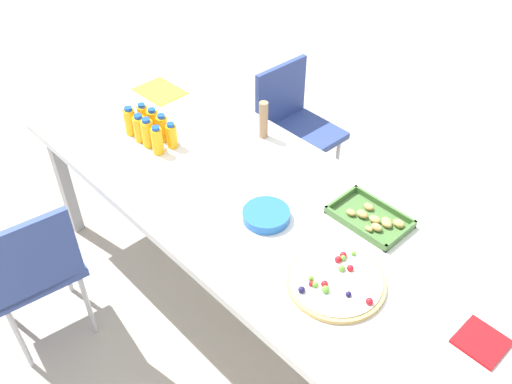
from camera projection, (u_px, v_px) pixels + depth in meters
The scene contains 18 objects.
ground_plane at pixel (262, 311), 2.80m from camera, with size 12.00×12.00×0.00m, color #B2A899.
party_table at pixel (263, 212), 2.35m from camera, with size 2.55×0.92×0.75m.
chair_far_left at pixel (294, 123), 3.22m from camera, with size 0.41×0.41×0.83m.
chair_near_left at pixel (31, 266), 2.37m from camera, with size 0.45×0.45×0.83m.
juice_bottle_0 at pixel (130, 121), 2.66m from camera, with size 0.06×0.06×0.15m.
juice_bottle_1 at pixel (140, 128), 2.62m from camera, with size 0.06×0.06×0.14m.
juice_bottle_2 at pixel (148, 133), 2.59m from camera, with size 0.06×0.06×0.15m.
juice_bottle_3 at pixel (157, 141), 2.54m from camera, with size 0.05×0.05×0.15m.
juice_bottle_4 at pixel (143, 117), 2.70m from camera, with size 0.05×0.05×0.14m.
juice_bottle_5 at pixel (153, 122), 2.66m from camera, with size 0.06×0.06×0.14m.
juice_bottle_6 at pixel (163, 128), 2.62m from camera, with size 0.05×0.05×0.14m.
juice_bottle_7 at pixel (172, 136), 2.58m from camera, with size 0.05×0.05×0.13m.
fruit_pizza at pixel (336, 281), 1.97m from camera, with size 0.36×0.36×0.05m.
snack_tray at pixel (371, 218), 2.22m from camera, with size 0.31×0.21×0.04m.
plate_stack at pixel (266, 215), 2.22m from camera, with size 0.20×0.20×0.04m.
napkin_stack at pixel (481, 342), 1.78m from camera, with size 0.15×0.15×0.01m, color red.
cardboard_tube at pixel (263, 120), 2.63m from camera, with size 0.04×0.04×0.19m, color #9E7A56.
paper_folder at pixel (160, 91), 3.02m from camera, with size 0.26×0.20×0.01m, color yellow.
Camera 1 is at (1.24, -1.21, 2.28)m, focal length 38.27 mm.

